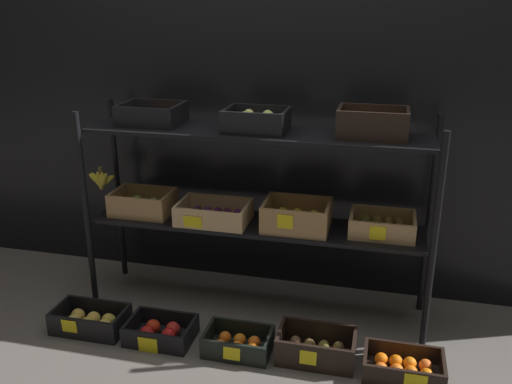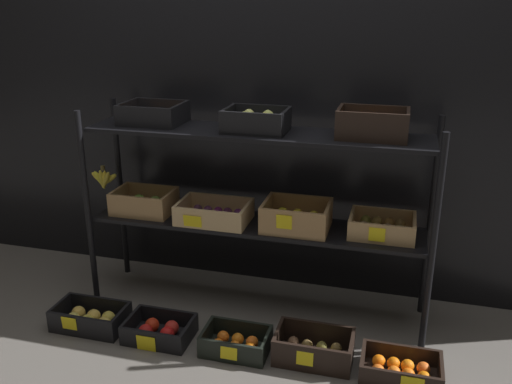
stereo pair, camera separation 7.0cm
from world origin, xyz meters
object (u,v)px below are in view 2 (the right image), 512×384
crate_ground_tangerine (236,343)px  crate_ground_rightmost_tangerine (401,370)px  crate_ground_apple_red (159,331)px  crate_ground_kiwi (314,350)px  display_rack (255,182)px  crate_ground_apple_gold (91,319)px

crate_ground_tangerine → crate_ground_rightmost_tangerine: bearing=0.2°
crate_ground_apple_red → crate_ground_tangerine: bearing=-0.4°
crate_ground_tangerine → crate_ground_kiwi: 0.37m
crate_ground_apple_red → crate_ground_rightmost_tangerine: same height
crate_ground_apple_red → crate_ground_tangerine: (0.40, -0.00, -0.00)m
display_rack → crate_ground_apple_red: size_ratio=5.80×
display_rack → crate_ground_tangerine: bearing=-87.7°
crate_ground_apple_gold → crate_ground_apple_red: (0.38, 0.00, -0.00)m
crate_ground_tangerine → crate_ground_rightmost_tangerine: 0.77m
crate_ground_apple_red → crate_ground_kiwi: (0.77, 0.03, 0.01)m
crate_ground_apple_red → crate_ground_rightmost_tangerine: (1.17, 0.00, -0.00)m
display_rack → crate_ground_kiwi: bearing=-45.2°
display_rack → crate_ground_apple_gold: (-0.77, -0.42, -0.68)m
crate_ground_apple_red → crate_ground_rightmost_tangerine: bearing=0.0°
crate_ground_apple_red → crate_ground_tangerine: crate_ground_tangerine is taller
crate_ground_apple_red → crate_ground_tangerine: 0.40m
crate_ground_apple_gold → crate_ground_rightmost_tangerine: bearing=0.1°
crate_ground_apple_gold → crate_ground_rightmost_tangerine: (1.56, 0.00, -0.01)m
crate_ground_apple_gold → crate_ground_tangerine: (0.78, -0.00, -0.01)m
crate_ground_apple_gold → crate_ground_apple_red: 0.38m
crate_ground_tangerine → crate_ground_apple_red: bearing=179.6°
crate_ground_apple_gold → crate_ground_kiwi: 1.16m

